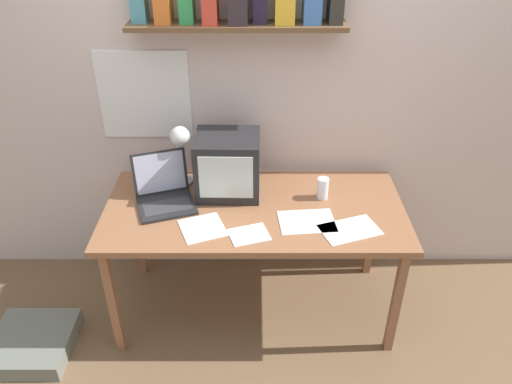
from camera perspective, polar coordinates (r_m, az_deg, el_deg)
ground_plane at (r=3.21m, az=0.00°, el=-12.86°), size 12.00×12.00×0.00m
back_wall at (r=2.90m, az=-0.05°, el=12.96°), size 5.60×0.24×2.60m
corner_desk at (r=2.76m, az=0.00°, el=-2.80°), size 1.64×0.78×0.75m
crt_monitor at (r=2.78m, az=-3.05°, el=3.12°), size 0.36×0.32×0.35m
laptop at (r=2.79m, az=-10.31°, el=0.13°), size 0.38×0.37×0.26m
desk_lamp at (r=2.81m, az=-8.47°, el=5.38°), size 0.14×0.18×0.39m
juice_glass at (r=2.80m, az=7.80°, el=0.29°), size 0.06×0.06×0.13m
open_notebook at (r=2.59m, az=-5.96°, el=-4.10°), size 0.28×0.28×0.00m
loose_paper_near_monitor at (r=2.63m, az=6.00°, el=-3.38°), size 0.31×0.24×0.00m
loose_paper_near_laptop at (r=2.60m, az=10.84°, el=-4.28°), size 0.34×0.27×0.00m
printed_handout at (r=2.53m, az=-0.63°, el=-4.88°), size 0.23×0.20×0.00m
floor_cushion at (r=3.20m, az=-24.04°, el=-15.42°), size 0.44×0.44×0.10m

